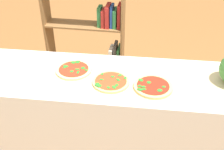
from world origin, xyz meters
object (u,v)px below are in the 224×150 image
Objects in this scene: pizza_spinach_1 at (111,82)px; bookshelf at (96,47)px; pizza_spinach_0 at (74,70)px; pizza_spinach_2 at (153,86)px.

bookshelf is (-0.31, 1.07, -0.30)m from pizza_spinach_1.
pizza_spinach_2 reaches higher than pizza_spinach_0.
pizza_spinach_1 is 0.20× the size of bookshelf.
pizza_spinach_0 is 0.21× the size of bookshelf.
pizza_spinach_1 is (0.32, -0.13, -0.00)m from pizza_spinach_0.
pizza_spinach_1 is at bearing -73.78° from bookshelf.
pizza_spinach_0 is 1.02× the size of pizza_spinach_1.
pizza_spinach_0 is at bearing -90.35° from bookshelf.
pizza_spinach_2 is (0.63, -0.15, 0.00)m from pizza_spinach_0.
pizza_spinach_2 is at bearing -13.59° from pizza_spinach_0.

